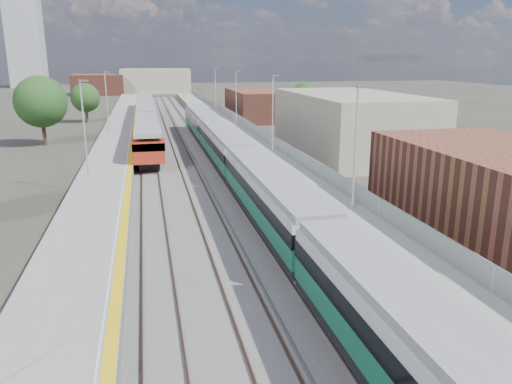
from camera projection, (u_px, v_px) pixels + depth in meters
name	position (u px, v px, depth m)	size (l,w,h in m)	color
ground	(198.00, 150.00, 56.23)	(320.00, 320.00, 0.00)	#47443A
ballast_bed	(176.00, 147.00, 58.11)	(10.50, 155.00, 0.06)	#565451
tracks	(181.00, 144.00, 59.79)	(8.96, 160.00, 0.17)	#4C3323
platform_right	(240.00, 140.00, 59.55)	(4.70, 155.00, 8.52)	slate
platform_left	(116.00, 145.00, 56.55)	(4.30, 155.00, 8.52)	slate
buildings	(94.00, 56.00, 133.18)	(72.00, 185.50, 40.00)	brown
green_train	(242.00, 165.00, 38.69)	(2.65, 73.96, 2.92)	black
red_train	(146.00, 116.00, 70.47)	(2.84, 57.62, 3.59)	black
tree_b	(41.00, 102.00, 58.06)	(6.00, 6.00, 8.13)	#382619
tree_c	(85.00, 98.00, 79.65)	(4.58, 4.58, 6.21)	#382619
tree_d	(305.00, 98.00, 78.50)	(4.69, 4.69, 6.35)	#382619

